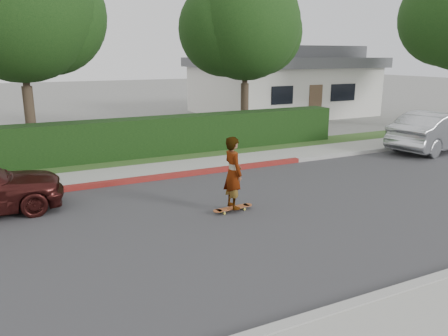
{
  "coord_description": "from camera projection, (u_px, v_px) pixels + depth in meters",
  "views": [
    {
      "loc": [
        -8.09,
        -8.49,
        3.75
      ],
      "look_at": [
        -3.43,
        1.04,
        1.0
      ],
      "focal_mm": 35.0,
      "sensor_mm": 36.0,
      "label": 1
    }
  ],
  "objects": [
    {
      "name": "road",
      "position": [
        355.0,
        198.0,
        11.76
      ],
      "size": [
        60.0,
        8.0,
        0.01
      ],
      "primitive_type": "cube",
      "color": "#2D2D30",
      "rests_on": "ground"
    },
    {
      "name": "car_silver",
      "position": [
        437.0,
        131.0,
        17.56
      ],
      "size": [
        4.99,
        2.52,
        1.57
      ],
      "primitive_type": "imported",
      "rotation": [
        0.0,
        0.0,
        1.76
      ],
      "color": "#ADB0B4",
      "rests_on": "ground"
    },
    {
      "name": "skateboarder",
      "position": [
        233.0,
        173.0,
        10.53
      ],
      "size": [
        0.43,
        0.65,
        1.77
      ],
      "primitive_type": "imported",
      "rotation": [
        0.0,
        0.0,
        1.57
      ],
      "color": "white",
      "rests_on": "skateboard"
    },
    {
      "name": "skateboard",
      "position": [
        233.0,
        208.0,
        10.76
      ],
      "size": [
        1.1,
        0.29,
        0.1
      ],
      "rotation": [
        0.0,
        0.0,
        0.08
      ],
      "color": "gold",
      "rests_on": "ground"
    },
    {
      "name": "sidewalk_far",
      "position": [
        260.0,
        158.0,
        16.1
      ],
      "size": [
        60.0,
        1.6,
        0.12
      ],
      "primitive_type": "cube",
      "color": "gray",
      "rests_on": "ground"
    },
    {
      "name": "house",
      "position": [
        281.0,
        81.0,
        28.55
      ],
      "size": [
        10.6,
        8.6,
        4.3
      ],
      "color": "beige",
      "rests_on": "ground"
    },
    {
      "name": "ground",
      "position": [
        355.0,
        199.0,
        11.77
      ],
      "size": [
        120.0,
        120.0,
        0.0
      ],
      "primitive_type": "plane",
      "color": "slate",
      "rests_on": "ground"
    },
    {
      "name": "curb_far",
      "position": [
        274.0,
        163.0,
        15.31
      ],
      "size": [
        60.0,
        0.2,
        0.15
      ],
      "primitive_type": "cube",
      "color": "#9E9E99",
      "rests_on": "ground"
    },
    {
      "name": "planting_strip",
      "position": [
        240.0,
        150.0,
        17.49
      ],
      "size": [
        60.0,
        1.6,
        0.1
      ],
      "primitive_type": "cube",
      "color": "#2D4C1E",
      "rests_on": "ground"
    },
    {
      "name": "curb_red_section",
      "position": [
        133.0,
        180.0,
        13.19
      ],
      "size": [
        12.0,
        0.21,
        0.15
      ],
      "primitive_type": "cube",
      "color": "maroon",
      "rests_on": "ground"
    },
    {
      "name": "hedge",
      "position": [
        163.0,
        137.0,
        16.56
      ],
      "size": [
        15.0,
        1.0,
        1.5
      ],
      "primitive_type": "cube",
      "color": "black",
      "rests_on": "ground"
    },
    {
      "name": "tree_left",
      "position": [
        17.0,
        9.0,
        14.81
      ],
      "size": [
        5.99,
        5.21,
        8.0
      ],
      "color": "#33261C",
      "rests_on": "ground"
    },
    {
      "name": "tree_center",
      "position": [
        243.0,
        28.0,
        19.16
      ],
      "size": [
        5.66,
        4.84,
        7.44
      ],
      "color": "#33261C",
      "rests_on": "ground"
    }
  ]
}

